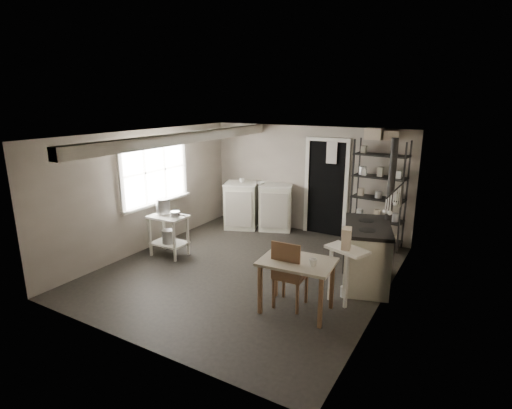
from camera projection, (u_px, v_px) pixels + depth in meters
The scene contains 31 objects.
floor at pixel (247, 270), 6.85m from camera, with size 5.00×5.00×0.00m, color black.
ceiling at pixel (246, 135), 6.26m from camera, with size 5.00×5.00×0.00m, color silver.
wall_back at pixel (307, 180), 8.64m from camera, with size 4.50×0.02×2.30m, color #9E9487.
wall_front at pixel (130, 256), 4.46m from camera, with size 4.50×0.02×2.30m, color #9E9487.
wall_left at pixel (147, 190), 7.65m from camera, with size 0.02×5.00×2.30m, color #9E9487.
wall_right at pixel (387, 227), 5.46m from camera, with size 0.02×5.00×2.30m, color #9E9487.
window at pixel (154, 171), 7.71m from camera, with size 0.12×1.76×1.28m, color white, non-canonical shape.
doorway at pixel (326, 189), 8.44m from camera, with size 0.96×0.10×2.08m, color white, non-canonical shape.
ceiling_beam at pixel (187, 138), 6.87m from camera, with size 0.18×5.00×0.18m, color white, non-canonical shape.
wallpaper_panel at pixel (386, 227), 5.47m from camera, with size 0.01×5.00×2.30m, color beige, non-canonical shape.
utensil_rail at pixel (394, 190), 5.89m from camera, with size 0.06×1.20×0.44m, color silver, non-canonical shape.
prep_table at pixel (169, 235), 7.42m from camera, with size 0.67×0.48×0.77m, color white, non-canonical shape.
stockpot at pixel (163, 206), 7.34m from camera, with size 0.25×0.25×0.27m, color silver.
saucepan at pixel (175, 214), 7.15m from camera, with size 0.17×0.17×0.10m, color silver.
bucket at pixel (168, 236), 7.37m from camera, with size 0.23×0.23×0.25m, color silver.
base_cabinets at pixel (259, 208), 9.00m from camera, with size 1.57×0.67×1.03m, color beige, non-canonical shape.
mixing_bowl at pixel (260, 187), 8.81m from camera, with size 0.25×0.25×0.06m, color white.
counter_cup at pixel (242, 185), 8.95m from camera, with size 0.12×0.12×0.09m, color white.
shelf_rack at pixel (378, 200), 7.76m from camera, with size 1.00×0.39×2.11m, color black, non-canonical shape.
shelf_jar at pixel (364, 178), 7.76m from camera, with size 0.08×0.08×0.18m, color white.
storage_box_a at pixel (374, 145), 7.54m from camera, with size 0.32×0.28×0.22m, color beige.
storage_box_b at pixel (390, 146), 7.45m from camera, with size 0.26×0.25×0.17m, color beige.
stove at pixel (366, 257), 6.28m from camera, with size 0.68×1.23×0.97m, color beige, non-canonical shape.
stovepipe at pixel (392, 182), 6.25m from camera, with size 0.10×0.10×1.30m, color black, non-canonical shape.
side_ledge at pixel (345, 279), 5.54m from camera, with size 0.58×0.31×0.89m, color white, non-canonical shape.
oats_box at pixel (346, 240), 5.37m from camera, with size 0.12×0.19×0.29m, color beige.
work_table at pixel (296, 285), 5.45m from camera, with size 0.98×0.69×0.75m, color beige, non-canonical shape.
table_cup at pixel (313, 261), 5.18m from camera, with size 0.10×0.10×0.10m, color white.
chair at pixel (291, 274), 5.57m from camera, with size 0.41×0.44×1.01m, color brown, non-canonical shape.
flour_sack at pixel (354, 239), 7.66m from camera, with size 0.35×0.30×0.43m, color silver.
floor_crock at pixel (344, 292), 5.92m from camera, with size 0.13×0.13×0.16m, color white.
Camera 1 is at (3.31, -5.39, 2.86)m, focal length 28.00 mm.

